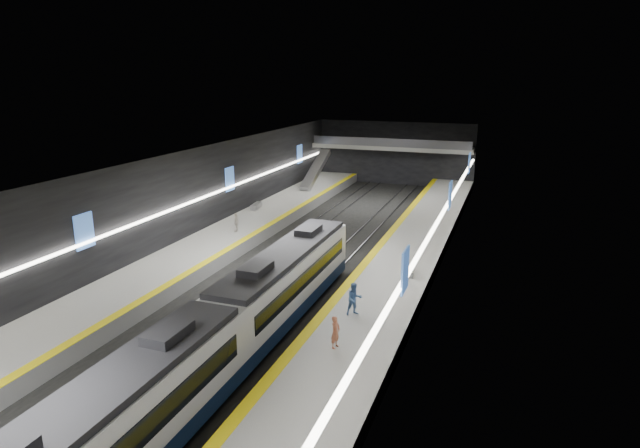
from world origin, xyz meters
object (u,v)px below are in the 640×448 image
at_px(passenger_left_a, 236,222).
at_px(bench_left_far, 256,206).
at_px(passenger_right_a, 335,332).
at_px(escalator, 316,170).
at_px(train, 220,336).
at_px(passenger_right_b, 354,299).
at_px(bench_right_far, 409,271).

bearing_deg(passenger_left_a, bench_left_far, -179.58).
bearing_deg(passenger_right_a, escalator, 34.60).
relative_size(bench_left_far, passenger_right_a, 1.26).
bearing_deg(bench_left_far, passenger_right_a, -63.12).
distance_m(bench_left_far, passenger_right_a, 28.76).
height_order(train, passenger_right_b, train).
xyz_separation_m(train, bench_right_far, (6.08, 13.90, -0.99)).
bearing_deg(train, bench_left_far, 113.41).
height_order(bench_left_far, passenger_right_b, passenger_right_b).
distance_m(bench_right_far, passenger_right_a, 11.17).
distance_m(train, escalator, 40.49).
height_order(train, escalator, escalator).
relative_size(bench_right_far, passenger_left_a, 1.06).
bearing_deg(bench_right_far, passenger_left_a, 150.48).
distance_m(escalator, passenger_right_b, 35.63).
distance_m(escalator, passenger_right_a, 39.25).
xyz_separation_m(escalator, passenger_right_a, (14.64, -36.40, -1.09)).
height_order(escalator, bench_right_far, escalator).
bearing_deg(bench_left_far, train, -73.93).
relative_size(bench_left_far, bench_right_far, 1.19).
height_order(escalator, passenger_right_b, escalator).
height_order(passenger_right_a, passenger_left_a, passenger_right_a).
distance_m(train, passenger_right_b, 8.03).
xyz_separation_m(train, passenger_right_b, (4.45, 6.68, -0.28)).
relative_size(escalator, passenger_right_a, 4.94).
bearing_deg(passenger_right_b, passenger_left_a, 100.70).
distance_m(escalator, bench_left_far, 12.82).
height_order(train, passenger_left_a, train).
xyz_separation_m(bench_left_far, passenger_right_a, (16.17, -23.77, 0.56)).
xyz_separation_m(passenger_right_a, passenger_left_a, (-14.07, 15.93, -0.00)).
distance_m(bench_left_far, passenger_left_a, 8.14).
bearing_deg(escalator, passenger_left_a, -88.40).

